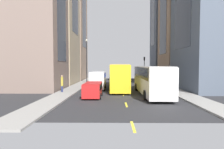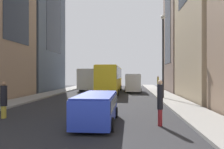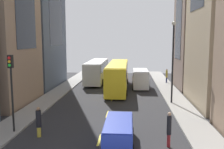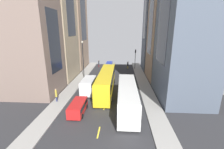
# 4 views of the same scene
# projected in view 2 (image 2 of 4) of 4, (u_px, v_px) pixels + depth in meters

# --- Properties ---
(ground_plane) EXTENTS (40.61, 40.61, 0.00)m
(ground_plane) POSITION_uv_depth(u_px,v_px,m) (106.00, 94.00, 26.19)
(ground_plane) COLOR #28282B
(sidewalk_west) EXTENTS (2.44, 44.00, 0.15)m
(sidewalk_west) POSITION_uv_depth(u_px,v_px,m) (52.00, 93.00, 26.78)
(sidewalk_west) COLOR gray
(sidewalk_west) RESTS_ON ground
(sidewalk_east) EXTENTS (2.44, 44.00, 0.15)m
(sidewalk_east) POSITION_uv_depth(u_px,v_px,m) (163.00, 94.00, 25.59)
(sidewalk_east) COLOR gray
(sidewalk_east) RESTS_ON ground
(lane_stripe_1) EXTENTS (0.16, 2.00, 0.01)m
(lane_stripe_1) POSITION_uv_depth(u_px,v_px,m) (75.00, 121.00, 11.24)
(lane_stripe_1) COLOR yellow
(lane_stripe_1) RESTS_ON ground
(lane_stripe_2) EXTENTS (0.16, 2.00, 0.01)m
(lane_stripe_2) POSITION_uv_depth(u_px,v_px,m) (94.00, 105.00, 17.22)
(lane_stripe_2) COLOR yellow
(lane_stripe_2) RESTS_ON ground
(lane_stripe_3) EXTENTS (0.16, 2.00, 0.01)m
(lane_stripe_3) POSITION_uv_depth(u_px,v_px,m) (103.00, 97.00, 23.20)
(lane_stripe_3) COLOR yellow
(lane_stripe_3) RESTS_ON ground
(lane_stripe_4) EXTENTS (0.16, 2.00, 0.01)m
(lane_stripe_4) POSITION_uv_depth(u_px,v_px,m) (108.00, 92.00, 29.18)
(lane_stripe_4) COLOR yellow
(lane_stripe_4) RESTS_ON ground
(lane_stripe_5) EXTENTS (0.16, 2.00, 0.01)m
(lane_stripe_5) POSITION_uv_depth(u_px,v_px,m) (112.00, 89.00, 35.16)
(lane_stripe_5) COLOR yellow
(lane_stripe_5) RESTS_ON ground
(lane_stripe_6) EXTENTS (0.16, 2.00, 0.01)m
(lane_stripe_6) POSITION_uv_depth(u_px,v_px,m) (115.00, 87.00, 41.13)
(lane_stripe_6) COLOR yellow
(lane_stripe_6) RESTS_ON ground
(lane_stripe_7) EXTENTS (0.16, 2.00, 0.01)m
(lane_stripe_7) POSITION_uv_depth(u_px,v_px,m) (116.00, 85.00, 47.11)
(lane_stripe_7) COLOR yellow
(lane_stripe_7) RESTS_ON ground
(building_west_2) EXTENTS (7.11, 10.91, 26.18)m
(building_west_2) POSITION_uv_depth(u_px,v_px,m) (32.00, 6.00, 31.90)
(building_west_2) COLOR #4C5666
(building_west_2) RESTS_ON ground
(building_east_2) EXTENTS (8.25, 7.75, 18.16)m
(building_east_2) POSITION_uv_depth(u_px,v_px,m) (197.00, 29.00, 29.73)
(building_east_2) COLOR #7A665B
(building_east_2) RESTS_ON ground
(city_bus_white) EXTENTS (2.80, 12.03, 3.35)m
(city_bus_white) POSITION_uv_depth(u_px,v_px,m) (93.00, 77.00, 35.45)
(city_bus_white) COLOR silver
(city_bus_white) RESTS_ON ground
(streetcar_yellow) EXTENTS (2.70, 14.03, 3.59)m
(streetcar_yellow) POSITION_uv_depth(u_px,v_px,m) (111.00, 77.00, 29.04)
(streetcar_yellow) COLOR yellow
(streetcar_yellow) RESTS_ON ground
(delivery_van_white) EXTENTS (2.25, 5.08, 2.58)m
(delivery_van_white) POSITION_uv_depth(u_px,v_px,m) (133.00, 81.00, 29.78)
(delivery_van_white) COLOR white
(delivery_van_white) RESTS_ON ground
(car_red_0) EXTENTS (1.96, 4.20, 1.59)m
(car_red_0) POSITION_uv_depth(u_px,v_px,m) (132.00, 83.00, 36.92)
(car_red_0) COLOR red
(car_red_0) RESTS_ON ground
(car_blue_1) EXTENTS (1.94, 4.60, 1.52)m
(car_blue_1) POSITION_uv_depth(u_px,v_px,m) (97.00, 106.00, 10.58)
(car_blue_1) COLOR #2338AD
(car_blue_1) RESTS_ON ground
(pedestrian_waiting_curb) EXTENTS (0.28, 0.28, 2.24)m
(pedestrian_waiting_curb) POSITION_uv_depth(u_px,v_px,m) (160.00, 101.00, 10.08)
(pedestrian_waiting_curb) COLOR maroon
(pedestrian_waiting_curb) RESTS_ON ground
(pedestrian_crossing_mid) EXTENTS (0.37, 0.37, 2.12)m
(pedestrian_crossing_mid) POSITION_uv_depth(u_px,v_px,m) (4.00, 99.00, 11.87)
(pedestrian_crossing_mid) COLOR gold
(pedestrian_crossing_mid) RESTS_ON ground
(pedestrian_walking_far) EXTENTS (0.30, 0.30, 2.11)m
(pedestrian_walking_far) POSITION_uv_depth(u_px,v_px,m) (158.00, 82.00, 33.60)
(pedestrian_walking_far) COLOR navy
(pedestrian_walking_far) RESTS_ON ground
(streetlamp_near) EXTENTS (0.44, 0.44, 8.39)m
(streetlamp_near) POSITION_uv_depth(u_px,v_px,m) (163.00, 48.00, 20.94)
(streetlamp_near) COLOR black
(streetlamp_near) RESTS_ON ground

